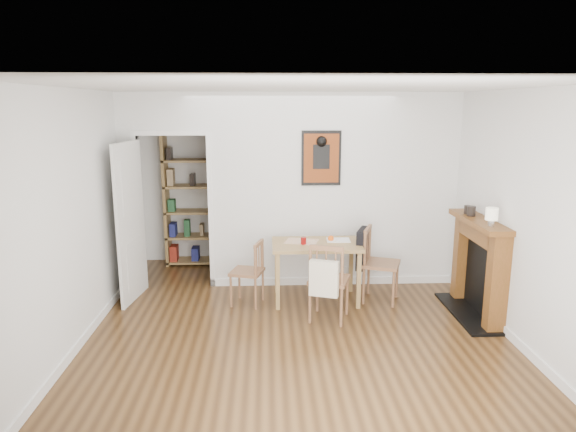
{
  "coord_description": "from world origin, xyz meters",
  "views": [
    {
      "loc": [
        -0.32,
        -5.38,
        2.44
      ],
      "look_at": [
        -0.07,
        0.6,
        1.14
      ],
      "focal_mm": 32.0,
      "sensor_mm": 36.0,
      "label": 1
    }
  ],
  "objects_px": {
    "red_glass": "(304,241)",
    "mantel_lamp": "(492,215)",
    "bookshelf": "(194,199)",
    "notebook": "(338,240)",
    "ceramic_jar_b": "(467,210)",
    "chair_right": "(379,263)",
    "chair_left": "(247,272)",
    "chair_front": "(329,280)",
    "dining_table": "(316,250)",
    "fireplace": "(480,264)",
    "ceramic_jar_a": "(471,211)",
    "orange_fruit": "(331,238)"
  },
  "relations": [
    {
      "from": "red_glass",
      "to": "mantel_lamp",
      "type": "height_order",
      "value": "mantel_lamp"
    },
    {
      "from": "chair_left",
      "to": "chair_front",
      "type": "distance_m",
      "value": 1.09
    },
    {
      "from": "bookshelf",
      "to": "notebook",
      "type": "relative_size",
      "value": 7.12
    },
    {
      "from": "bookshelf",
      "to": "fireplace",
      "type": "relative_size",
      "value": 1.66
    },
    {
      "from": "dining_table",
      "to": "chair_front",
      "type": "relative_size",
      "value": 1.18
    },
    {
      "from": "chair_front",
      "to": "ceramic_jar_b",
      "type": "xyz_separation_m",
      "value": [
        1.7,
        0.37,
        0.74
      ]
    },
    {
      "from": "dining_table",
      "to": "chair_front",
      "type": "xyz_separation_m",
      "value": [
        0.09,
        -0.61,
        -0.19
      ]
    },
    {
      "from": "notebook",
      "to": "mantel_lamp",
      "type": "distance_m",
      "value": 1.88
    },
    {
      "from": "notebook",
      "to": "ceramic_jar_b",
      "type": "height_order",
      "value": "ceramic_jar_b"
    },
    {
      "from": "chair_left",
      "to": "chair_right",
      "type": "relative_size",
      "value": 0.86
    },
    {
      "from": "fireplace",
      "to": "ceramic_jar_b",
      "type": "distance_m",
      "value": 0.66
    },
    {
      "from": "bookshelf",
      "to": "red_glass",
      "type": "height_order",
      "value": "bookshelf"
    },
    {
      "from": "dining_table",
      "to": "fireplace",
      "type": "height_order",
      "value": "fireplace"
    },
    {
      "from": "bookshelf",
      "to": "ceramic_jar_b",
      "type": "relative_size",
      "value": 20.48
    },
    {
      "from": "ceramic_jar_b",
      "to": "ceramic_jar_a",
      "type": "bearing_deg",
      "value": -90.78
    },
    {
      "from": "mantel_lamp",
      "to": "fireplace",
      "type": "bearing_deg",
      "value": 77.79
    },
    {
      "from": "fireplace",
      "to": "orange_fruit",
      "type": "relative_size",
      "value": 16.6
    },
    {
      "from": "mantel_lamp",
      "to": "ceramic_jar_b",
      "type": "height_order",
      "value": "mantel_lamp"
    },
    {
      "from": "dining_table",
      "to": "chair_left",
      "type": "height_order",
      "value": "chair_left"
    },
    {
      "from": "dining_table",
      "to": "ceramic_jar_a",
      "type": "height_order",
      "value": "ceramic_jar_a"
    },
    {
      "from": "ceramic_jar_b",
      "to": "notebook",
      "type": "bearing_deg",
      "value": 167.13
    },
    {
      "from": "ceramic_jar_a",
      "to": "chair_left",
      "type": "bearing_deg",
      "value": 174.02
    },
    {
      "from": "dining_table",
      "to": "bookshelf",
      "type": "relative_size",
      "value": 0.53
    },
    {
      "from": "chair_right",
      "to": "fireplace",
      "type": "xyz_separation_m",
      "value": [
        1.07,
        -0.48,
        0.12
      ]
    },
    {
      "from": "chair_front",
      "to": "ceramic_jar_b",
      "type": "relative_size",
      "value": 9.2
    },
    {
      "from": "red_glass",
      "to": "mantel_lamp",
      "type": "relative_size",
      "value": 0.43
    },
    {
      "from": "bookshelf",
      "to": "chair_front",
      "type": "bearing_deg",
      "value": -50.76
    },
    {
      "from": "orange_fruit",
      "to": "chair_left",
      "type": "bearing_deg",
      "value": -171.38
    },
    {
      "from": "chair_right",
      "to": "orange_fruit",
      "type": "height_order",
      "value": "chair_right"
    },
    {
      "from": "dining_table",
      "to": "fireplace",
      "type": "distance_m",
      "value": 1.94
    },
    {
      "from": "chair_left",
      "to": "chair_front",
      "type": "height_order",
      "value": "chair_front"
    },
    {
      "from": "chair_left",
      "to": "ceramic_jar_b",
      "type": "height_order",
      "value": "ceramic_jar_b"
    },
    {
      "from": "notebook",
      "to": "ceramic_jar_b",
      "type": "relative_size",
      "value": 2.88
    },
    {
      "from": "chair_right",
      "to": "chair_left",
      "type": "bearing_deg",
      "value": -178.58
    },
    {
      "from": "fireplace",
      "to": "ceramic_jar_a",
      "type": "relative_size",
      "value": 10.63
    },
    {
      "from": "notebook",
      "to": "ceramic_jar_b",
      "type": "distance_m",
      "value": 1.6
    },
    {
      "from": "chair_right",
      "to": "mantel_lamp",
      "type": "relative_size",
      "value": 4.6
    },
    {
      "from": "ceramic_jar_b",
      "to": "chair_right",
      "type": "bearing_deg",
      "value": 168.91
    },
    {
      "from": "chair_right",
      "to": "bookshelf",
      "type": "relative_size",
      "value": 0.46
    },
    {
      "from": "fireplace",
      "to": "ceramic_jar_b",
      "type": "height_order",
      "value": "ceramic_jar_b"
    },
    {
      "from": "notebook",
      "to": "ceramic_jar_a",
      "type": "xyz_separation_m",
      "value": [
        1.5,
        -0.47,
        0.46
      ]
    },
    {
      "from": "notebook",
      "to": "chair_front",
      "type": "bearing_deg",
      "value": -105.67
    },
    {
      "from": "chair_right",
      "to": "red_glass",
      "type": "relative_size",
      "value": 10.68
    },
    {
      "from": "dining_table",
      "to": "red_glass",
      "type": "bearing_deg",
      "value": -163.02
    },
    {
      "from": "dining_table",
      "to": "ceramic_jar_b",
      "type": "bearing_deg",
      "value": -7.65
    },
    {
      "from": "ceramic_jar_b",
      "to": "red_glass",
      "type": "bearing_deg",
      "value": 174.46
    },
    {
      "from": "orange_fruit",
      "to": "dining_table",
      "type": "bearing_deg",
      "value": -158.68
    },
    {
      "from": "fireplace",
      "to": "notebook",
      "type": "distance_m",
      "value": 1.7
    },
    {
      "from": "ceramic_jar_b",
      "to": "bookshelf",
      "type": "bearing_deg",
      "value": 152.07
    },
    {
      "from": "ceramic_jar_a",
      "to": "bookshelf",
      "type": "bearing_deg",
      "value": 150.5
    }
  ]
}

